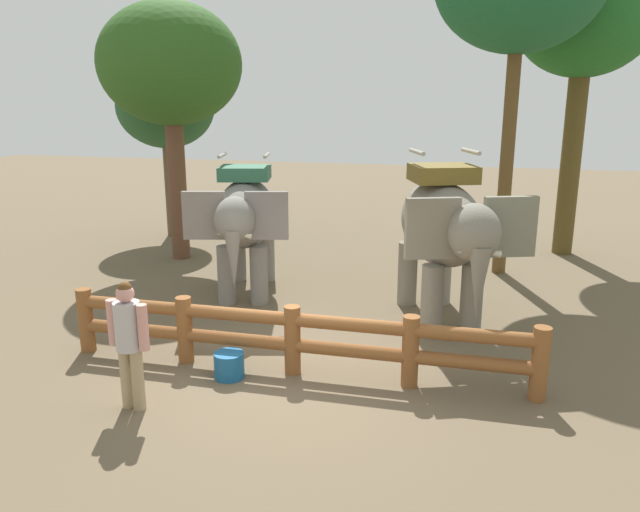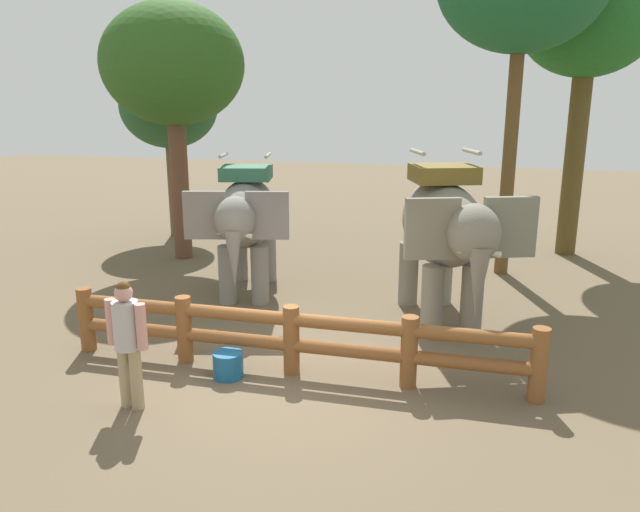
% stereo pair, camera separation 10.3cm
% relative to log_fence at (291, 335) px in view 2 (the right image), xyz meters
% --- Properties ---
extents(ground_plane, '(60.00, 60.00, 0.00)m').
position_rel_log_fence_xyz_m(ground_plane, '(-0.00, -0.11, -0.61)').
color(ground_plane, brown).
extents(log_fence, '(7.17, 0.31, 1.05)m').
position_rel_log_fence_xyz_m(log_fence, '(0.00, 0.00, 0.00)').
color(log_fence, brown).
rests_on(log_fence, ground).
extents(elephant_near_left, '(2.19, 3.47, 2.90)m').
position_rel_log_fence_xyz_m(elephant_near_left, '(-2.03, 3.38, 1.03)').
color(elephant_near_left, gray).
rests_on(elephant_near_left, ground).
extents(elephant_center, '(2.63, 3.72, 3.12)m').
position_rel_log_fence_xyz_m(elephant_center, '(1.99, 2.70, 1.15)').
color(elephant_center, gray).
rests_on(elephant_center, ground).
extents(tourist_woman_in_black, '(0.61, 0.38, 1.75)m').
position_rel_log_fence_xyz_m(tourist_woman_in_black, '(-1.73, -1.54, 0.41)').
color(tourist_woman_in_black, tan).
rests_on(tourist_woman_in_black, ground).
extents(tree_back_center, '(3.42, 3.42, 6.24)m').
position_rel_log_fence_xyz_m(tree_back_center, '(-4.77, 5.81, 4.12)').
color(tree_back_center, brown).
rests_on(tree_back_center, ground).
extents(tree_far_right, '(3.29, 3.29, 7.26)m').
position_rel_log_fence_xyz_m(tree_far_right, '(4.79, 8.79, 5.13)').
color(tree_far_right, brown).
rests_on(tree_far_right, ground).
extents(tree_deep_back, '(2.76, 2.76, 4.93)m').
position_rel_log_fence_xyz_m(tree_deep_back, '(-6.23, 8.14, 3.12)').
color(tree_deep_back, brown).
rests_on(tree_deep_back, ground).
extents(feed_bucket, '(0.44, 0.44, 0.39)m').
position_rel_log_fence_xyz_m(feed_bucket, '(-0.86, -0.38, -0.41)').
color(feed_bucket, '#19598C').
rests_on(feed_bucket, ground).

